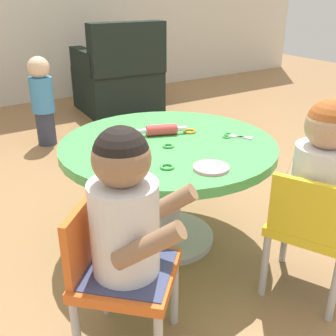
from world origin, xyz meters
TOP-DOWN VIEW (x-y plane):
  - ground_plane at (0.00, 0.00)m, footprint 10.00×10.00m
  - craft_table at (0.00, 0.00)m, footprint 0.95×0.95m
  - child_chair_left at (-0.49, -0.44)m, footprint 0.42×0.42m
  - seated_child_left at (-0.46, -0.47)m, footprint 0.43×0.43m
  - child_chair_right at (0.24, -0.61)m, footprint 0.40×0.40m
  - seated_child_right at (0.28, -0.60)m, footprint 0.43×0.39m
  - armchair_dark at (0.85, 2.15)m, footprint 0.77×0.77m
  - toddler_standing at (-0.06, 1.62)m, footprint 0.17×0.17m
  - rolling_pin at (0.02, 0.09)m, footprint 0.22×0.10m
  - craft_scissors at (0.28, -0.11)m, footprint 0.12×0.14m
  - playdough_blob_0 at (-0.03, -0.33)m, footprint 0.14×0.14m
  - cookie_cutter_0 at (0.15, 0.05)m, footprint 0.06×0.06m
  - cookie_cutter_1 at (-0.16, -0.24)m, footprint 0.05×0.05m
  - cookie_cutter_2 at (-0.35, -0.14)m, footprint 0.06×0.06m
  - cookie_cutter_3 at (-0.03, -0.05)m, footprint 0.05×0.05m

SIDE VIEW (x-z plane):
  - ground_plane at x=0.00m, z-range 0.00..0.00m
  - child_chair_left at x=-0.49m, z-range 0.04..0.57m
  - child_chair_right at x=0.24m, z-range 0.04..0.57m
  - armchair_dark at x=0.85m, z-range -0.12..0.73m
  - toddler_standing at x=-0.06m, z-range 0.02..0.70m
  - craft_table at x=0.00m, z-range 0.14..0.65m
  - craft_scissors at x=0.28m, z-range 0.51..0.51m
  - cookie_cutter_0 at x=0.15m, z-range 0.51..0.52m
  - cookie_cutter_1 at x=-0.16m, z-range 0.51..0.52m
  - cookie_cutter_2 at x=-0.35m, z-range 0.51..0.52m
  - cookie_cutter_3 at x=-0.03m, z-range 0.51..0.52m
  - playdough_blob_0 at x=-0.03m, z-range 0.51..0.52m
  - seated_child_left at x=-0.46m, z-range 0.28..0.79m
  - seated_child_right at x=0.28m, z-range 0.28..0.79m
  - rolling_pin at x=0.02m, z-range 0.51..0.56m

